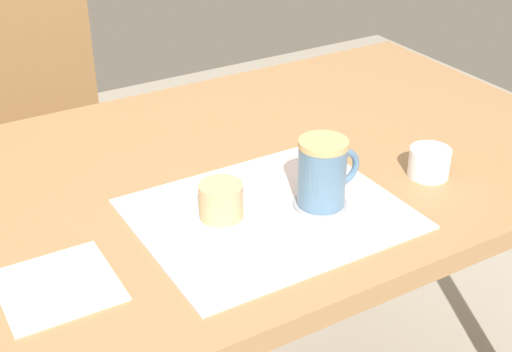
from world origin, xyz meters
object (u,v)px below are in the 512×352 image
at_px(dining_table, 233,206).
at_px(coffee_mug, 323,172).
at_px(pastry, 221,201).
at_px(sugar_bowl, 429,162).
at_px(pastry_plate, 222,219).
at_px(wooden_chair, 38,144).

relative_size(dining_table, coffee_mug, 12.30).
bearing_deg(pastry, sugar_bowl, -6.71).
distance_m(pastry_plate, pastry, 0.03).
bearing_deg(pastry_plate, sugar_bowl, -6.71).
bearing_deg(sugar_bowl, coffee_mug, 177.67).
bearing_deg(sugar_bowl, wooden_chair, 115.20).
height_order(pastry_plate, coffee_mug, coffee_mug).
bearing_deg(sugar_bowl, pastry, 173.29).
height_order(dining_table, pastry_plate, pastry_plate).
bearing_deg(wooden_chair, dining_table, 106.60).
bearing_deg(pastry, dining_table, 56.10).
bearing_deg(coffee_mug, pastry, 167.54).
bearing_deg(coffee_mug, sugar_bowl, -2.33).
relative_size(pastry_plate, pastry, 2.46).
xyz_separation_m(dining_table, wooden_chair, (-0.17, 0.74, -0.15)).
bearing_deg(wooden_chair, coffee_mug, 107.65).
bearing_deg(wooden_chair, pastry_plate, 98.15).
relative_size(dining_table, pastry_plate, 8.18).
bearing_deg(sugar_bowl, pastry_plate, 173.29).
relative_size(pastry, coffee_mug, 0.61).
bearing_deg(wooden_chair, sugar_bowl, 119.22).
xyz_separation_m(pastry_plate, sugar_bowl, (0.38, -0.04, 0.02)).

